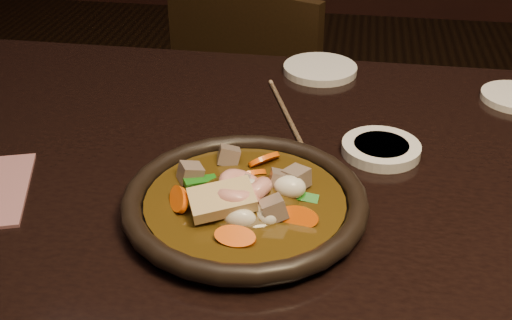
# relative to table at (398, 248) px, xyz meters

# --- Properties ---
(table) EXTENTS (1.60, 0.90, 0.75)m
(table) POSITION_rel_table_xyz_m (0.00, 0.00, 0.00)
(table) COLOR black
(table) RESTS_ON floor
(chair) EXTENTS (0.51, 0.51, 0.83)m
(chair) POSITION_rel_table_xyz_m (-0.28, 0.71, -0.22)
(chair) COLOR black
(chair) RESTS_ON floor
(plate) EXTENTS (0.30, 0.30, 0.03)m
(plate) POSITION_rel_table_xyz_m (-0.19, -0.06, 0.09)
(plate) COLOR black
(plate) RESTS_ON table
(stirfry) EXTENTS (0.19, 0.22, 0.06)m
(stirfry) POSITION_rel_table_xyz_m (-0.19, -0.06, 0.10)
(stirfry) COLOR #39270A
(stirfry) RESTS_ON plate
(soy_dish) EXTENTS (0.11, 0.11, 0.02)m
(soy_dish) POSITION_rel_table_xyz_m (-0.03, 0.11, 0.08)
(soy_dish) COLOR silver
(soy_dish) RESTS_ON table
(saucer_left) EXTENTS (0.13, 0.13, 0.01)m
(saucer_left) POSITION_rel_table_xyz_m (-0.14, 0.38, 0.08)
(saucer_left) COLOR silver
(saucer_left) RESTS_ON table
(chopsticks) EXTENTS (0.09, 0.23, 0.01)m
(chopsticks) POSITION_rel_table_xyz_m (-0.18, 0.21, 0.08)
(chopsticks) COLOR #9F7C5B
(chopsticks) RESTS_ON table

